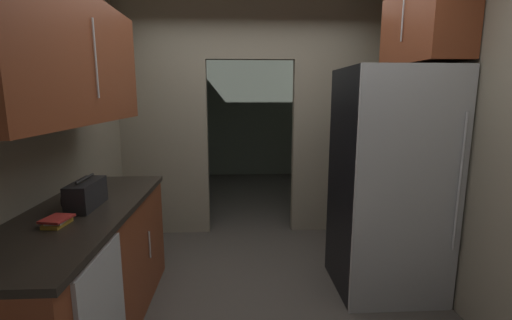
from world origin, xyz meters
The scene contains 10 objects.
ground centered at (0.00, 0.00, 0.00)m, with size 20.00×20.00×0.00m, color #47423D.
kitchen_partition centered at (0.00, 1.56, 1.53)m, with size 3.04×0.12×2.81m.
adjoining_room_shell centered at (0.00, 3.66, 1.41)m, with size 3.04×3.22×2.81m.
kitchen_flank_right centered at (1.57, -0.47, 1.41)m, with size 0.10×4.06×2.81m, color gray.
refrigerator centered at (1.10, 0.17, 0.94)m, with size 0.82×0.78×1.87m.
lower_cabinet_run centered at (-1.19, -0.36, 0.46)m, with size 0.66×1.91×0.92m.
upper_cabinet_counterside centered at (-1.19, -0.36, 1.87)m, with size 0.36×1.72×0.78m.
upper_cabinet_fridgeside centered at (1.34, 0.27, 2.35)m, with size 0.36×0.90×0.89m.
boombox centered at (-1.16, -0.31, 1.01)m, with size 0.15×0.36×0.20m.
book_stack centered at (-1.19, -0.64, 0.95)m, with size 0.16×0.18×0.05m.
Camera 1 is at (-0.16, -2.57, 1.65)m, focal length 24.34 mm.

